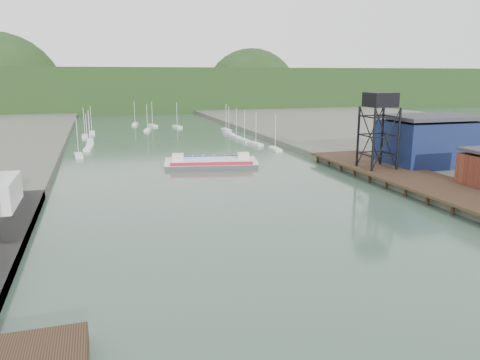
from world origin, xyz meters
TOP-DOWN VIEW (x-y plane):
  - ground at (0.00, 0.00)m, footprint 600.00×600.00m
  - east_pier at (37.00, 45.00)m, footprint 14.00×70.00m
  - lift_tower at (35.00, 58.00)m, footprint 6.50×6.50m
  - blue_shed at (50.00, 60.00)m, footprint 20.50×14.50m
  - marina_sailboats at (0.08, 138.46)m, footprint 57.71×92.65m
  - distant_hills at (-3.98, 301.35)m, footprint 500.00×120.00m
  - chain_ferry at (3.73, 80.74)m, footprint 23.39×12.92m

SIDE VIEW (x-z plane):
  - ground at x=0.00m, z-range 0.00..0.00m
  - marina_sailboats at x=0.08m, z-range -0.10..0.80m
  - chain_ferry at x=3.73m, z-range -0.68..2.50m
  - east_pier at x=37.00m, z-range 0.67..3.12m
  - blue_shed at x=50.00m, z-range 1.41..12.71m
  - distant_hills at x=-3.98m, z-range -29.62..50.38m
  - lift_tower at x=35.00m, z-range 7.65..23.65m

